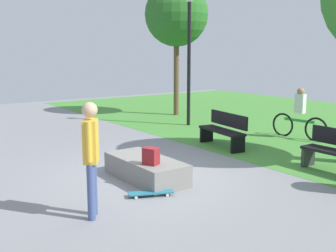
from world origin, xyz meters
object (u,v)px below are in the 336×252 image
backpack_on_ledge (151,156)px  skater_performing_trick (91,150)px  park_bench_far_right (224,129)px  lamp_post (189,47)px  tree_young_birch (176,15)px  concrete_ledge (146,169)px  skateboard_by_ledge (151,193)px  cyclist_on_bicycle (299,117)px

backpack_on_ledge → skater_performing_trick: (0.72, -1.55, 0.47)m
park_bench_far_right → lamp_post: size_ratio=0.38×
tree_young_birch → skater_performing_trick: bearing=-43.5°
tree_young_birch → park_bench_far_right: bearing=-24.0°
lamp_post → backpack_on_ledge: bearing=-44.2°
skater_performing_trick → backpack_on_ledge: bearing=115.0°
concrete_ledge → lamp_post: size_ratio=0.44×
backpack_on_ledge → lamp_post: lamp_post is taller
skateboard_by_ledge → cyclist_on_bicycle: bearing=105.0°
backpack_on_ledge → skater_performing_trick: bearing=-86.9°
tree_young_birch → cyclist_on_bicycle: bearing=2.1°
skater_performing_trick → skateboard_by_ledge: skater_performing_trick is taller
tree_young_birch → cyclist_on_bicycle: tree_young_birch is taller
concrete_ledge → skateboard_by_ledge: concrete_ledge is taller
skateboard_by_ledge → park_bench_far_right: park_bench_far_right is taller
backpack_on_ledge → park_bench_far_right: 3.80m
skateboard_by_ledge → tree_young_birch: bearing=140.8°
skateboard_by_ledge → lamp_post: size_ratio=0.19×
concrete_ledge → cyclist_on_bicycle: (-0.79, 5.84, 0.42)m
skateboard_by_ledge → lamp_post: bearing=136.6°
concrete_ledge → skateboard_by_ledge: bearing=-27.3°
skater_performing_trick → cyclist_on_bicycle: 7.81m
concrete_ledge → tree_young_birch: bearing=139.4°
skater_performing_trick → park_bench_far_right: size_ratio=1.09×
skater_performing_trick → cyclist_on_bicycle: size_ratio=0.99×
backpack_on_ledge → lamp_post: size_ratio=0.07×
concrete_ledge → skater_performing_trick: (1.17, -1.71, 0.85)m
skater_performing_trick → park_bench_far_right: 5.54m
concrete_ledge → lamp_post: lamp_post is taller
backpack_on_ledge → lamp_post: (-4.86, 4.72, 2.06)m
concrete_ledge → cyclist_on_bicycle: bearing=97.7°
concrete_ledge → tree_young_birch: tree_young_birch is taller
skateboard_by_ledge → park_bench_far_right: 4.30m
skater_performing_trick → skateboard_by_ledge: bearing=102.2°
concrete_ledge → park_bench_far_right: 3.49m
skater_performing_trick → concrete_ledge: bearing=124.2°
lamp_post → park_bench_far_right: bearing=-22.3°
backpack_on_ledge → tree_young_birch: 9.68m
park_bench_far_right → lamp_post: (-3.18, 1.31, 2.18)m
skater_performing_trick → skateboard_by_ledge: 1.62m
skater_performing_trick → park_bench_far_right: skater_performing_trick is taller
park_bench_far_right → cyclist_on_bicycle: 2.63m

